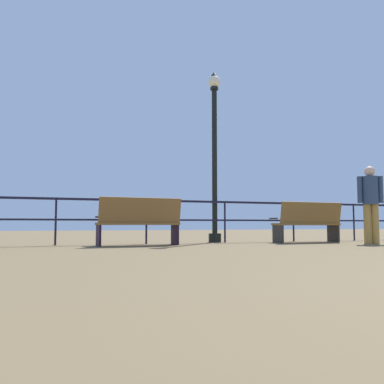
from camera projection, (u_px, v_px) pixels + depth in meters
pier_railing at (225, 212)px, 10.11m from camera, size 19.68×0.05×1.01m
bench_near_left at (139, 219)px, 8.61m from camera, size 1.74×0.68×0.99m
bench_near_right at (309, 221)px, 10.06m from camera, size 1.73×0.67×0.98m
lamppost_center at (215, 150)px, 10.31m from camera, size 0.31×0.31×4.29m
person_by_bench at (370, 199)px, 9.45m from camera, size 0.52×0.34×1.77m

